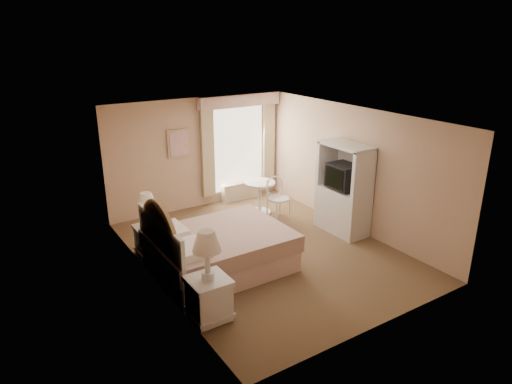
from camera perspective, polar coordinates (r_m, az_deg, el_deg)
room at (r=8.06m, az=1.18°, el=0.62°), size 4.21×5.51×2.51m
window at (r=10.73m, az=-2.05°, el=5.94°), size 2.05×0.22×2.51m
framed_art at (r=10.08m, az=-9.63°, el=6.01°), size 0.52×0.04×0.62m
bed at (r=7.76m, az=-5.18°, el=-7.24°), size 2.24×1.76×1.56m
nightstand_near at (r=6.48m, az=-5.97°, el=-11.79°), size 0.55×0.55×1.34m
nightstand_far at (r=8.44m, az=-13.22°, el=-4.91°), size 0.48×0.48×1.17m
round_table at (r=10.10m, az=0.47°, el=-0.02°), size 0.68×0.68×0.72m
cafe_chair at (r=9.76m, az=2.63°, el=-0.35°), size 0.46×0.46×0.94m
armoire at (r=9.24m, az=10.86°, el=-0.48°), size 0.55×1.09×1.82m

